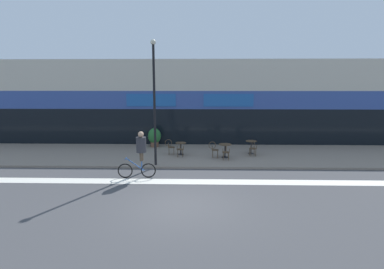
% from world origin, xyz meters
% --- Properties ---
extents(ground_plane, '(120.00, 120.00, 0.00)m').
position_xyz_m(ground_plane, '(0.00, 0.00, 0.00)').
color(ground_plane, '#424244').
extents(sidewalk_slab, '(40.00, 5.50, 0.12)m').
position_xyz_m(sidewalk_slab, '(0.00, 7.25, 0.06)').
color(sidewalk_slab, gray).
rests_on(sidewalk_slab, ground).
extents(storefront_facade, '(40.00, 4.06, 5.78)m').
position_xyz_m(storefront_facade, '(0.00, 11.97, 2.88)').
color(storefront_facade, beige).
rests_on(storefront_facade, ground).
extents(bike_lane_stripe, '(36.00, 0.70, 0.01)m').
position_xyz_m(bike_lane_stripe, '(0.00, 2.55, 0.00)').
color(bike_lane_stripe, silver).
rests_on(bike_lane_stripe, ground).
extents(bistro_table_0, '(0.62, 0.62, 0.71)m').
position_xyz_m(bistro_table_0, '(-0.42, 7.06, 0.62)').
color(bistro_table_0, black).
rests_on(bistro_table_0, sidewalk_slab).
extents(bistro_table_1, '(0.71, 0.71, 0.76)m').
position_xyz_m(bistro_table_1, '(2.09, 6.42, 0.66)').
color(bistro_table_1, black).
rests_on(bistro_table_1, sidewalk_slab).
extents(bistro_table_2, '(0.64, 0.64, 0.77)m').
position_xyz_m(bistro_table_2, '(3.70, 7.37, 0.67)').
color(bistro_table_2, black).
rests_on(bistro_table_2, sidewalk_slab).
extents(cafe_chair_0_near, '(0.42, 0.59, 0.90)m').
position_xyz_m(cafe_chair_0_near, '(-0.42, 6.44, 0.64)').
color(cafe_chair_0_near, '#4C3823').
rests_on(cafe_chair_0_near, sidewalk_slab).
extents(cafe_chair_0_side, '(0.59, 0.43, 0.90)m').
position_xyz_m(cafe_chair_0_side, '(-1.05, 7.06, 0.64)').
color(cafe_chair_0_side, '#4C3823').
rests_on(cafe_chair_0_side, sidewalk_slab).
extents(cafe_chair_1_near, '(0.42, 0.58, 0.90)m').
position_xyz_m(cafe_chair_1_near, '(2.09, 5.79, 0.64)').
color(cafe_chair_1_near, '#4C3823').
rests_on(cafe_chair_1_near, sidewalk_slab).
extents(cafe_chair_1_side, '(0.58, 0.41, 0.90)m').
position_xyz_m(cafe_chair_1_side, '(1.47, 6.42, 0.64)').
color(cafe_chair_1_side, '#4C3823').
rests_on(cafe_chair_1_side, sidewalk_slab).
extents(cafe_chair_2_near, '(0.44, 0.59, 0.90)m').
position_xyz_m(cafe_chair_2_near, '(3.71, 6.74, 0.64)').
color(cafe_chair_2_near, '#4C3823').
rests_on(cafe_chair_2_near, sidewalk_slab).
extents(planter_pot, '(0.85, 0.85, 1.23)m').
position_xyz_m(planter_pot, '(-2.28, 9.20, 0.77)').
color(planter_pot, brown).
rests_on(planter_pot, sidewalk_slab).
extents(lamp_post, '(0.26, 0.26, 6.18)m').
position_xyz_m(lamp_post, '(-1.57, 4.81, 3.63)').
color(lamp_post, black).
rests_on(lamp_post, sidewalk_slab).
extents(cyclist_0, '(1.72, 0.52, 2.13)m').
position_xyz_m(cyclist_0, '(-2.00, 3.05, 1.25)').
color(cyclist_0, black).
rests_on(cyclist_0, ground).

